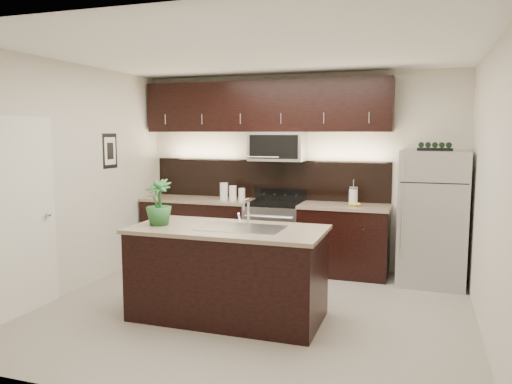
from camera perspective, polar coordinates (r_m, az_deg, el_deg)
ground at (r=5.48m, az=-0.36°, el=-13.37°), size 4.50×4.50×0.00m
room_walls at (r=5.15m, az=-1.68°, el=4.63°), size 4.52×4.02×2.71m
counter_run at (r=7.04m, az=0.56°, el=-4.84°), size 3.51×0.65×0.94m
upper_fixtures at (r=7.03m, az=1.16°, el=8.83°), size 3.49×0.40×1.66m
island at (r=5.16m, az=-3.24°, el=-9.17°), size 1.96×0.96×0.94m
sink_faucet at (r=5.00m, az=-1.63°, el=-3.96°), size 0.84×0.50×0.28m
refrigerator at (r=6.59m, az=19.44°, el=-2.80°), size 0.81×0.73×1.67m
wine_rack at (r=6.50m, az=19.75°, el=4.90°), size 0.41×0.26×0.10m
plant at (r=5.24m, az=-11.06°, el=-1.16°), size 0.27×0.27×0.47m
canisters at (r=7.05m, az=-2.92°, el=-0.06°), size 0.37×0.11×0.25m
french_press at (r=6.62m, az=11.05°, el=-0.50°), size 0.12×0.12×0.33m
bananas at (r=6.60m, az=10.76°, el=-1.37°), size 0.20×0.17×0.05m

